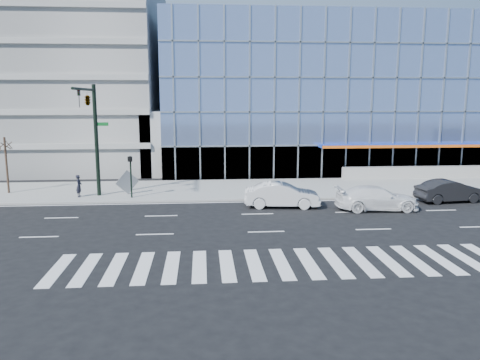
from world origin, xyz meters
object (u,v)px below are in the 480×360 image
object	(u,v)px
street_tree_near	(5,145)
white_sedan	(282,195)
ped_signal_post	(131,170)
dark_sedan	(450,191)
white_suv	(377,198)
traffic_signal	(90,113)
pedestrian	(79,186)
tilted_panel	(127,182)

from	to	relation	value
street_tree_near	white_sedan	xyz separation A→B (m)	(19.85, -5.70, -2.96)
ped_signal_post	dark_sedan	world-z (taller)	ped_signal_post
white_sedan	dark_sedan	distance (m)	12.02
white_suv	white_sedan	size ratio (longest dim) A/B	1.07
traffic_signal	pedestrian	size ratio (longest dim) A/B	4.99
white_sedan	white_suv	bearing A→B (deg)	-95.47
dark_sedan	pedestrian	xyz separation A→B (m)	(-26.16, 3.14, 0.18)
street_tree_near	white_suv	xyz separation A→B (m)	(25.85, -6.99, -3.01)
street_tree_near	white_suv	size ratio (longest dim) A/B	0.79
pedestrian	white_suv	bearing A→B (deg)	-101.80
ped_signal_post	white_sedan	distance (m)	10.90
traffic_signal	ped_signal_post	distance (m)	4.75
tilted_panel	pedestrian	bearing A→B (deg)	160.92
street_tree_near	pedestrian	distance (m)	6.65
ped_signal_post	street_tree_near	bearing A→B (deg)	164.94
dark_sedan	tilted_panel	world-z (taller)	tilted_panel
traffic_signal	ped_signal_post	xyz separation A→B (m)	(2.50, 0.37, -4.02)
white_suv	pedestrian	xyz separation A→B (m)	(-20.16, 5.05, 0.18)
white_sedan	pedestrian	world-z (taller)	pedestrian
pedestrian	tilted_panel	bearing A→B (deg)	-76.69
white_sedan	pedestrian	xyz separation A→B (m)	(-14.16, 3.76, 0.13)
white_suv	traffic_signal	bearing A→B (deg)	79.92
white_sedan	tilted_panel	bearing A→B (deg)	74.46
ped_signal_post	white_suv	bearing A→B (deg)	-15.16
ped_signal_post	dark_sedan	bearing A→B (deg)	-6.43
white_sedan	dark_sedan	size ratio (longest dim) A/B	1.06
traffic_signal	white_suv	size ratio (longest dim) A/B	1.50
ped_signal_post	dark_sedan	size ratio (longest dim) A/B	0.64
ped_signal_post	street_tree_near	distance (m)	9.97
white_suv	white_sedan	xyz separation A→B (m)	(-6.00, 1.29, 0.05)
traffic_signal	street_tree_near	world-z (taller)	traffic_signal
ped_signal_post	tilted_panel	size ratio (longest dim) A/B	2.31
ped_signal_post	tilted_panel	distance (m)	1.73
traffic_signal	street_tree_near	size ratio (longest dim) A/B	1.89
white_sedan	pedestrian	distance (m)	14.65
white_sedan	ped_signal_post	bearing A→B (deg)	79.75
ped_signal_post	dark_sedan	distance (m)	22.54
pedestrian	ped_signal_post	bearing A→B (deg)	-96.95
white_sedan	tilted_panel	distance (m)	11.69
white_sedan	pedestrian	size ratio (longest dim) A/B	3.10
ped_signal_post	street_tree_near	size ratio (longest dim) A/B	0.71
traffic_signal	white_suv	bearing A→B (deg)	-12.15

